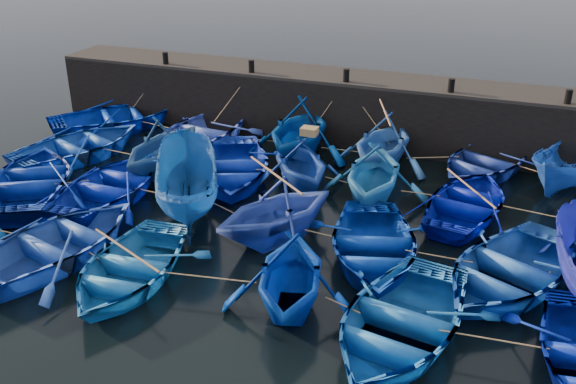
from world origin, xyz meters
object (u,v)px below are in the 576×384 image
(boat_0, at_px, (116,117))
(boat_13, at_px, (32,180))
(wooden_crate, at_px, (309,131))
(boat_8, at_px, (232,166))

(boat_0, height_order, boat_13, boat_0)
(boat_0, xyz_separation_m, wooden_crate, (9.70, -2.87, 1.54))
(boat_0, bearing_deg, wooden_crate, -152.88)
(boat_0, xyz_separation_m, boat_8, (6.93, -3.12, -0.02))
(boat_13, height_order, wooden_crate, wooden_crate)
(boat_0, relative_size, boat_8, 1.03)
(boat_0, relative_size, boat_13, 1.01)
(boat_8, distance_m, boat_13, 6.72)
(boat_0, distance_m, boat_8, 7.60)
(boat_8, distance_m, wooden_crate, 3.18)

